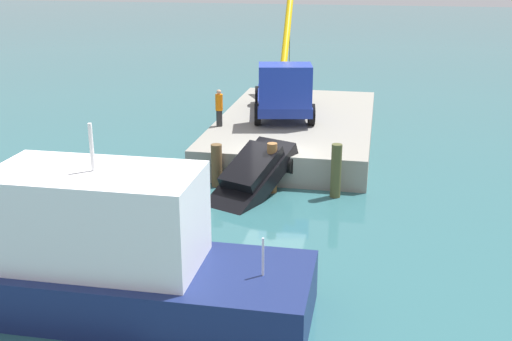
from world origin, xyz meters
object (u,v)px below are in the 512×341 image
at_px(dock_worker, 219,108).
at_px(salvaged_car, 252,177).
at_px(crane_truck, 284,90).
at_px(moored_yacht, 30,278).

bearing_deg(dock_worker, salvaged_car, 26.64).
relative_size(crane_truck, moored_yacht, 0.65).
xyz_separation_m(crane_truck, moored_yacht, (16.17, -4.39, -2.00)).
height_order(dock_worker, salvaged_car, dock_worker).
bearing_deg(dock_worker, moored_yacht, -6.90).
bearing_deg(salvaged_car, crane_truck, 178.90).
bearing_deg(moored_yacht, crane_truck, 164.81).
distance_m(crane_truck, moored_yacht, 16.87).
relative_size(dock_worker, moored_yacht, 0.12).
distance_m(crane_truck, dock_worker, 3.45).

